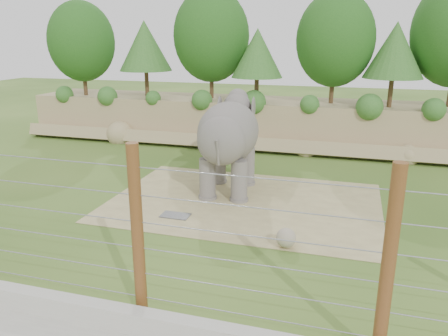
# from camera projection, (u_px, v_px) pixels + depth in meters

# --- Properties ---
(ground) EXTENTS (90.00, 90.00, 0.00)m
(ground) POSITION_uv_depth(u_px,v_px,m) (206.00, 233.00, 13.94)
(ground) COLOR #32551A
(ground) RESTS_ON ground
(back_embankment) EXTENTS (30.00, 5.52, 8.77)m
(back_embankment) POSITION_uv_depth(u_px,v_px,m) (288.00, 75.00, 24.29)
(back_embankment) COLOR tan
(back_embankment) RESTS_ON ground
(dirt_patch) EXTENTS (10.00, 7.00, 0.02)m
(dirt_patch) POSITION_uv_depth(u_px,v_px,m) (244.00, 202.00, 16.56)
(dirt_patch) COLOR #988858
(dirt_patch) RESTS_ON ground
(drain_grate) EXTENTS (1.00, 0.60, 0.03)m
(drain_grate) POSITION_uv_depth(u_px,v_px,m) (175.00, 215.00, 15.24)
(drain_grate) COLOR #262628
(drain_grate) RESTS_ON dirt_patch
(elephant) EXTENTS (2.39, 4.84, 3.79)m
(elephant) POSITION_uv_depth(u_px,v_px,m) (228.00, 146.00, 17.19)
(elephant) COLOR #5D5754
(elephant) RESTS_ON ground
(stone_ball) EXTENTS (0.60, 0.60, 0.60)m
(stone_ball) POSITION_uv_depth(u_px,v_px,m) (286.00, 238.00, 12.89)
(stone_ball) COLOR gray
(stone_ball) RESTS_ON dirt_patch
(retaining_wall) EXTENTS (26.00, 0.35, 0.50)m
(retaining_wall) POSITION_uv_depth(u_px,v_px,m) (131.00, 320.00, 9.27)
(retaining_wall) COLOR #A9A89C
(retaining_wall) RESTS_ON ground
(barrier_fence) EXTENTS (20.26, 0.26, 4.00)m
(barrier_fence) POSITION_uv_depth(u_px,v_px,m) (138.00, 235.00, 9.23)
(barrier_fence) COLOR brown
(barrier_fence) RESTS_ON ground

